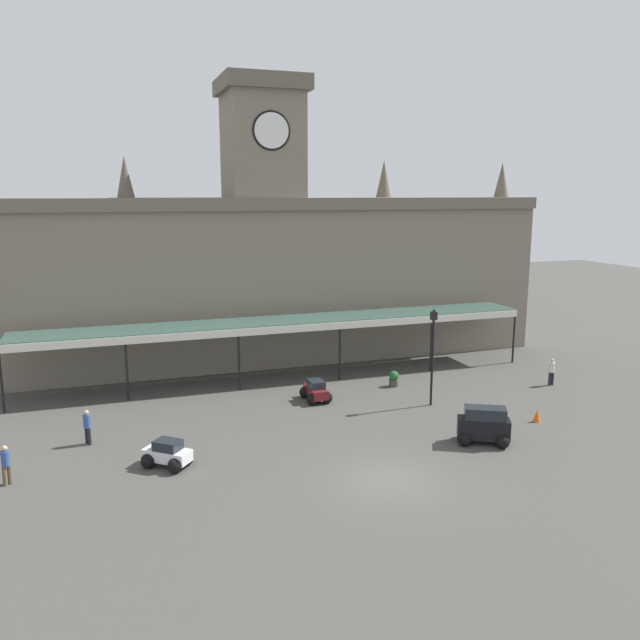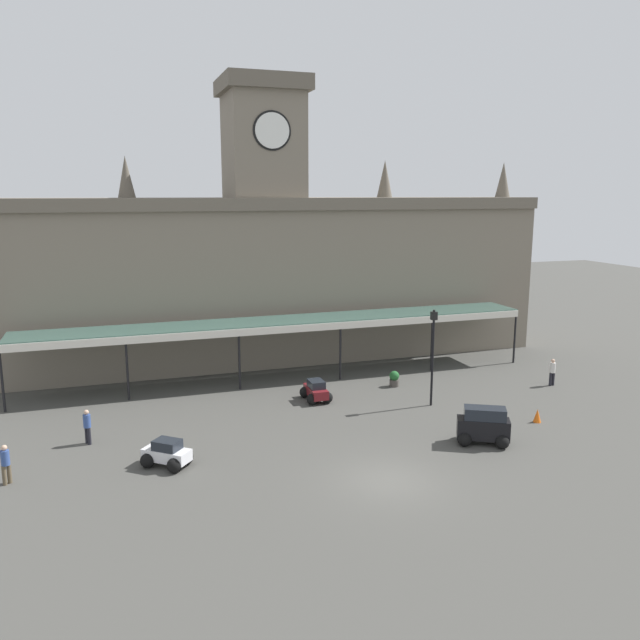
% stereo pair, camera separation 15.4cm
% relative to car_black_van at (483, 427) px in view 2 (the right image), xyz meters
% --- Properties ---
extents(ground_plane, '(140.00, 140.00, 0.00)m').
position_rel_car_black_van_xyz_m(ground_plane, '(-5.88, -2.20, -0.81)').
color(ground_plane, '#454440').
extents(station_building, '(39.46, 5.75, 18.96)m').
position_rel_car_black_van_xyz_m(station_building, '(-5.88, 18.41, 5.56)').
color(station_building, slate).
rests_on(station_building, ground).
extents(entrance_canopy, '(32.23, 3.26, 3.79)m').
position_rel_car_black_van_xyz_m(entrance_canopy, '(-5.88, 13.34, 2.84)').
color(entrance_canopy, '#38564C').
rests_on(entrance_canopy, ground).
extents(car_black_van, '(2.59, 2.28, 1.77)m').
position_rel_car_black_van_xyz_m(car_black_van, '(0.00, 0.00, 0.00)').
color(car_black_van, black).
rests_on(car_black_van, ground).
extents(car_white_sedan, '(2.24, 2.18, 1.19)m').
position_rel_car_black_van_xyz_m(car_white_sedan, '(-14.30, 2.14, -0.30)').
color(car_white_sedan, silver).
rests_on(car_white_sedan, ground).
extents(car_maroon_sedan, '(1.52, 2.05, 1.19)m').
position_rel_car_black_van_xyz_m(car_maroon_sedan, '(-5.42, 8.59, -0.30)').
color(car_maroon_sedan, maroon).
rests_on(car_maroon_sedan, ground).
extents(pedestrian_crossing_forecourt, '(0.39, 0.34, 1.67)m').
position_rel_car_black_van_xyz_m(pedestrian_crossing_forecourt, '(9.15, 6.72, 0.10)').
color(pedestrian_crossing_forecourt, black).
rests_on(pedestrian_crossing_forecourt, ground).
extents(pedestrian_beside_cars, '(0.34, 0.34, 1.67)m').
position_rel_car_black_van_xyz_m(pedestrian_beside_cars, '(-20.60, 2.42, 0.10)').
color(pedestrian_beside_cars, brown).
rests_on(pedestrian_beside_cars, ground).
extents(pedestrian_near_entrance, '(0.34, 0.36, 1.67)m').
position_rel_car_black_van_xyz_m(pedestrian_near_entrance, '(-17.57, 5.87, 0.10)').
color(pedestrian_near_entrance, black).
rests_on(pedestrian_near_entrance, ground).
extents(victorian_lamppost, '(0.30, 0.30, 5.41)m').
position_rel_car_black_van_xyz_m(victorian_lamppost, '(0.36, 5.74, 2.52)').
color(victorian_lamppost, black).
rests_on(victorian_lamppost, ground).
extents(traffic_cone, '(0.40, 0.40, 0.69)m').
position_rel_car_black_van_xyz_m(traffic_cone, '(4.26, 1.62, -0.46)').
color(traffic_cone, orange).
rests_on(traffic_cone, ground).
extents(planter_by_canopy, '(0.60, 0.60, 0.96)m').
position_rel_car_black_van_xyz_m(planter_by_canopy, '(-0.07, 9.63, -0.32)').
color(planter_by_canopy, '#47423D').
rests_on(planter_by_canopy, ground).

